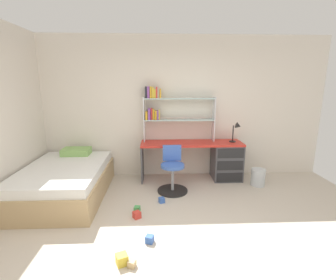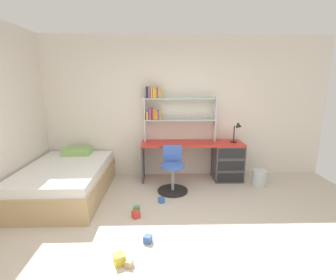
{
  "view_description": "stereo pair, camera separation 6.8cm",
  "coord_description": "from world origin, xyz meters",
  "px_view_note": "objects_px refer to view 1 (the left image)",
  "views": [
    {
      "loc": [
        -0.3,
        -2.29,
        1.82
      ],
      "look_at": [
        -0.13,
        1.48,
        0.95
      ],
      "focal_mm": 26.31,
      "sensor_mm": 36.0,
      "label": 1
    },
    {
      "loc": [
        -0.23,
        -2.29,
        1.82
      ],
      "look_at": [
        -0.13,
        1.48,
        0.95
      ],
      "focal_mm": 26.31,
      "sensor_mm": 36.0,
      "label": 2
    }
  ],
  "objects_px": {
    "bed_platform": "(65,181)",
    "toy_block_green_4": "(137,209)",
    "swivel_chair": "(172,174)",
    "toy_block_blue_0": "(162,200)",
    "toy_block_natural_1": "(132,264)",
    "toy_block_blue_5": "(150,239)",
    "desk": "(217,159)",
    "toy_block_yellow_3": "(122,259)",
    "waste_bin": "(258,177)",
    "toy_block_red_2": "(137,215)",
    "desk_lamp": "(237,129)",
    "bookshelf_hutch": "(168,109)"
  },
  "relations": [
    {
      "from": "toy_block_yellow_3",
      "to": "toy_block_green_4",
      "type": "relative_size",
      "value": 1.38
    },
    {
      "from": "toy_block_yellow_3",
      "to": "toy_block_red_2",
      "type": "bearing_deg",
      "value": 84.8
    },
    {
      "from": "desk",
      "to": "toy_block_blue_0",
      "type": "distance_m",
      "value": 1.5
    },
    {
      "from": "toy_block_blue_0",
      "to": "toy_block_yellow_3",
      "type": "distance_m",
      "value": 1.4
    },
    {
      "from": "desk",
      "to": "bookshelf_hutch",
      "type": "bearing_deg",
      "value": 171.56
    },
    {
      "from": "desk_lamp",
      "to": "toy_block_green_4",
      "type": "distance_m",
      "value": 2.35
    },
    {
      "from": "desk_lamp",
      "to": "toy_block_natural_1",
      "type": "xyz_separation_m",
      "value": [
        -1.76,
        -2.29,
        -0.96
      ]
    },
    {
      "from": "toy_block_blue_0",
      "to": "toy_block_red_2",
      "type": "height_order",
      "value": "toy_block_red_2"
    },
    {
      "from": "toy_block_natural_1",
      "to": "desk_lamp",
      "type": "bearing_deg",
      "value": 52.51
    },
    {
      "from": "swivel_chair",
      "to": "toy_block_blue_0",
      "type": "distance_m",
      "value": 0.54
    },
    {
      "from": "toy_block_natural_1",
      "to": "toy_block_blue_5",
      "type": "xyz_separation_m",
      "value": [
        0.17,
        0.39,
        0.01
      ]
    },
    {
      "from": "toy_block_green_4",
      "to": "toy_block_blue_5",
      "type": "relative_size",
      "value": 0.93
    },
    {
      "from": "desk_lamp",
      "to": "waste_bin",
      "type": "relative_size",
      "value": 1.24
    },
    {
      "from": "waste_bin",
      "to": "toy_block_red_2",
      "type": "xyz_separation_m",
      "value": [
        -2.12,
        -1.04,
        -0.11
      ]
    },
    {
      "from": "bed_platform",
      "to": "toy_block_blue_0",
      "type": "bearing_deg",
      "value": -10.58
    },
    {
      "from": "swivel_chair",
      "to": "toy_block_yellow_3",
      "type": "bearing_deg",
      "value": -109.62
    },
    {
      "from": "swivel_chair",
      "to": "waste_bin",
      "type": "distance_m",
      "value": 1.59
    },
    {
      "from": "bed_platform",
      "to": "bookshelf_hutch",
      "type": "bearing_deg",
      "value": 24.94
    },
    {
      "from": "waste_bin",
      "to": "toy_block_blue_0",
      "type": "height_order",
      "value": "waste_bin"
    },
    {
      "from": "toy_block_blue_0",
      "to": "waste_bin",
      "type": "bearing_deg",
      "value": 18.7
    },
    {
      "from": "desk",
      "to": "toy_block_green_4",
      "type": "distance_m",
      "value": 1.94
    },
    {
      "from": "bed_platform",
      "to": "toy_block_green_4",
      "type": "distance_m",
      "value": 1.36
    },
    {
      "from": "toy_block_blue_0",
      "to": "toy_block_red_2",
      "type": "bearing_deg",
      "value": -128.8
    },
    {
      "from": "desk",
      "to": "toy_block_yellow_3",
      "type": "relative_size",
      "value": 17.03
    },
    {
      "from": "toy_block_natural_1",
      "to": "bed_platform",
      "type": "bearing_deg",
      "value": 126.82
    },
    {
      "from": "desk",
      "to": "toy_block_blue_0",
      "type": "height_order",
      "value": "desk"
    },
    {
      "from": "toy_block_blue_5",
      "to": "toy_block_yellow_3",
      "type": "bearing_deg",
      "value": -128.56
    },
    {
      "from": "swivel_chair",
      "to": "waste_bin",
      "type": "height_order",
      "value": "swivel_chair"
    },
    {
      "from": "bed_platform",
      "to": "swivel_chair",
      "type": "bearing_deg",
      "value": 4.47
    },
    {
      "from": "bed_platform",
      "to": "toy_block_yellow_3",
      "type": "height_order",
      "value": "bed_platform"
    },
    {
      "from": "desk_lamp",
      "to": "toy_block_yellow_3",
      "type": "relative_size",
      "value": 3.41
    },
    {
      "from": "bed_platform",
      "to": "toy_block_green_4",
      "type": "xyz_separation_m",
      "value": [
        1.22,
        -0.56,
        -0.22
      ]
    },
    {
      "from": "bed_platform",
      "to": "toy_block_red_2",
      "type": "distance_m",
      "value": 1.44
    },
    {
      "from": "toy_block_blue_0",
      "to": "swivel_chair",
      "type": "bearing_deg",
      "value": 65.7
    },
    {
      "from": "swivel_chair",
      "to": "toy_block_blue_0",
      "type": "relative_size",
      "value": 9.52
    },
    {
      "from": "toy_block_natural_1",
      "to": "toy_block_yellow_3",
      "type": "relative_size",
      "value": 0.64
    },
    {
      "from": "desk",
      "to": "toy_block_natural_1",
      "type": "relative_size",
      "value": 26.69
    },
    {
      "from": "toy_block_blue_0",
      "to": "toy_block_natural_1",
      "type": "distance_m",
      "value": 1.41
    },
    {
      "from": "swivel_chair",
      "to": "toy_block_yellow_3",
      "type": "height_order",
      "value": "swivel_chair"
    },
    {
      "from": "desk",
      "to": "bed_platform",
      "type": "xyz_separation_m",
      "value": [
        -2.67,
        -0.66,
        -0.15
      ]
    },
    {
      "from": "desk",
      "to": "toy_block_blue_0",
      "type": "xyz_separation_m",
      "value": [
        -1.1,
        -0.95,
        -0.37
      ]
    },
    {
      "from": "toy_block_green_4",
      "to": "bed_platform",
      "type": "bearing_deg",
      "value": 155.29
    },
    {
      "from": "desk_lamp",
      "to": "toy_block_yellow_3",
      "type": "xyz_separation_m",
      "value": [
        -1.87,
        -2.25,
        -0.93
      ]
    },
    {
      "from": "toy_block_blue_0",
      "to": "toy_block_yellow_3",
      "type": "bearing_deg",
      "value": -108.03
    },
    {
      "from": "bookshelf_hutch",
      "to": "toy_block_red_2",
      "type": "relative_size",
      "value": 14.39
    },
    {
      "from": "toy_block_natural_1",
      "to": "toy_block_blue_0",
      "type": "bearing_deg",
      "value": 76.57
    },
    {
      "from": "toy_block_red_2",
      "to": "toy_block_yellow_3",
      "type": "xyz_separation_m",
      "value": [
        -0.08,
        -0.89,
        0.01
      ]
    },
    {
      "from": "toy_block_green_4",
      "to": "toy_block_blue_5",
      "type": "xyz_separation_m",
      "value": [
        0.2,
        -0.72,
        0.0
      ]
    },
    {
      "from": "swivel_chair",
      "to": "toy_block_blue_5",
      "type": "relative_size",
      "value": 9.01
    },
    {
      "from": "toy_block_red_2",
      "to": "toy_block_blue_0",
      "type": "bearing_deg",
      "value": 51.2
    }
  ]
}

